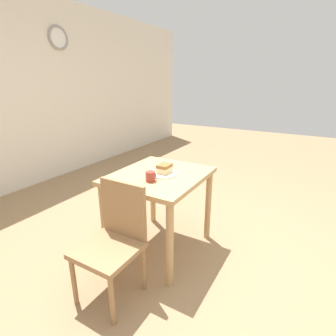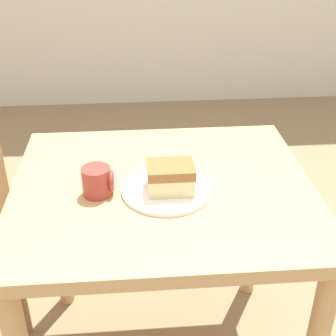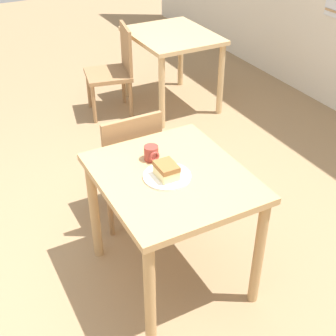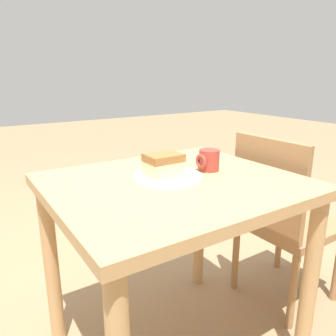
# 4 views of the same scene
# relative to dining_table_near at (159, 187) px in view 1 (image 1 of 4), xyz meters

# --- Properties ---
(ground_plane) EXTENTS (14.00, 14.00, 0.00)m
(ground_plane) POSITION_rel_dining_table_near_xyz_m (-0.14, -0.41, -0.65)
(ground_plane) COLOR #997A56
(dining_table_near) EXTENTS (0.89, 0.77, 0.77)m
(dining_table_near) POSITION_rel_dining_table_near_xyz_m (0.00, 0.00, 0.00)
(dining_table_near) COLOR tan
(dining_table_near) RESTS_ON ground_plane
(chair_near_window) EXTENTS (0.42, 0.42, 0.88)m
(chair_near_window) POSITION_rel_dining_table_near_xyz_m (-0.64, -0.00, -0.18)
(chair_near_window) COLOR #9E754C
(chair_near_window) RESTS_ON ground_plane
(plate) EXTENTS (0.26, 0.26, 0.01)m
(plate) POSITION_rel_dining_table_near_xyz_m (0.01, -0.04, 0.13)
(plate) COLOR white
(plate) RESTS_ON dining_table_near
(cake_slice) EXTENTS (0.13, 0.10, 0.08)m
(cake_slice) POSITION_rel_dining_table_near_xyz_m (0.02, -0.04, 0.18)
(cake_slice) COLOR beige
(cake_slice) RESTS_ON plate
(coffee_mug) EXTENTS (0.09, 0.08, 0.08)m
(coffee_mug) POSITION_rel_dining_table_near_xyz_m (-0.19, -0.03, 0.17)
(coffee_mug) COLOR #9E382D
(coffee_mug) RESTS_ON dining_table_near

